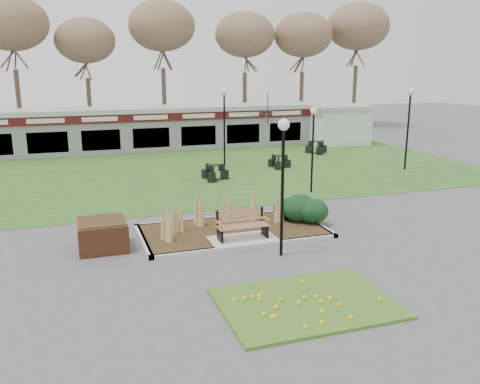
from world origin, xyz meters
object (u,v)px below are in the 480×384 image
object	(u,v)px
lamp_post_mid_right	(224,110)
bistro_set_d	(317,149)
lamp_post_near_left	(283,157)
lamp_post_far_right	(409,111)
bistro_set_b	(214,175)
park_bench	(242,224)
food_pavilion	(148,128)
bistro_set_c	(279,164)
lamp_post_near_right	(313,131)
patio_umbrella	(267,123)
service_hut	(337,124)
brick_planter	(102,234)

from	to	relation	value
lamp_post_mid_right	bistro_set_d	bearing A→B (deg)	16.55
lamp_post_near_left	lamp_post_far_right	xyz separation A→B (m)	(11.71, 9.82, 0.20)
lamp_post_near_left	bistro_set_b	bearing A→B (deg)	85.03
lamp_post_near_left	bistro_set_d	world-z (taller)	lamp_post_near_left
park_bench	bistro_set_b	distance (m)	9.27
park_bench	lamp_post_near_left	distance (m)	3.02
food_pavilion	bistro_set_d	bearing A→B (deg)	-27.12
food_pavilion	bistro_set_c	xyz separation A→B (m)	(5.96, -8.85, -1.22)
bistro_set_c	bistro_set_d	distance (m)	5.59
lamp_post_near_right	park_bench	bearing A→B (deg)	-134.72
lamp_post_mid_right	patio_umbrella	distance (m)	7.31
food_pavilion	bistro_set_d	xyz separation A→B (m)	(10.22, -5.23, -1.20)
service_hut	bistro_set_d	bearing A→B (deg)	-135.13
food_pavilion	lamp_post_near_left	distance (m)	21.38
lamp_post_far_right	patio_umbrella	xyz separation A→B (m)	(-4.44, 9.53, -1.51)
lamp_post_near_left	lamp_post_far_right	size ratio (longest dim) A/B	0.94
lamp_post_far_right	food_pavilion	bearing A→B (deg)	137.25
lamp_post_near_right	lamp_post_mid_right	xyz separation A→B (m)	(-1.92, 7.20, 0.38)
service_hut	patio_umbrella	world-z (taller)	service_hut
lamp_post_near_right	patio_umbrella	size ratio (longest dim) A/B	1.42
bistro_set_c	patio_umbrella	size ratio (longest dim) A/B	0.48
park_bench	lamp_post_near_right	distance (m)	7.65
brick_planter	service_hut	xyz separation A→B (m)	(17.90, 17.00, 0.97)
lamp_post_mid_right	bistro_set_d	xyz separation A→B (m)	(6.99, 2.08, -2.92)
bistro_set_b	lamp_post_near_right	bearing A→B (deg)	-48.21
service_hut	lamp_post_near_right	world-z (taller)	lamp_post_near_right
brick_planter	bistro_set_d	world-z (taller)	brick_planter
park_bench	lamp_post_near_right	xyz separation A→B (m)	(5.15, 5.20, 2.23)
food_pavilion	lamp_post_far_right	world-z (taller)	lamp_post_far_right
brick_planter	bistro_set_b	xyz separation A→B (m)	(6.06, 8.36, -0.20)
patio_umbrella	bistro_set_b	bearing A→B (deg)	-126.29
brick_planter	lamp_post_mid_right	bearing A→B (deg)	56.79
lamp_post_near_left	lamp_post_near_right	world-z (taller)	lamp_post_near_left
lamp_post_near_right	patio_umbrella	distance (m)	12.91
patio_umbrella	brick_planter	bearing A→B (deg)	-126.11
service_hut	lamp_post_near_right	size ratio (longest dim) A/B	1.14
bistro_set_d	service_hut	bearing A→B (deg)	44.87
patio_umbrella	food_pavilion	bearing A→B (deg)	166.21
lamp_post_near_right	patio_umbrella	bearing A→B (deg)	77.21
brick_planter	bistro_set_d	size ratio (longest dim) A/B	1.03
lamp_post_near_left	patio_umbrella	distance (m)	20.71
service_hut	lamp_post_far_right	xyz separation A→B (m)	(-1.06, -9.53, 1.80)
lamp_post_mid_right	bistro_set_c	bearing A→B (deg)	-29.49
service_hut	lamp_post_near_right	distance (m)	15.13
brick_planter	lamp_post_near_right	distance (m)	10.79
park_bench	bistro_set_d	xyz separation A→B (m)	(10.22, 14.48, -0.31)
bistro_set_c	patio_umbrella	world-z (taller)	patio_umbrella
bistro_set_b	bistro_set_c	bearing A→B (deg)	22.11
food_pavilion	lamp_post_near_left	xyz separation A→B (m)	(0.73, -21.31, 1.57)
lamp_post_near_left	patio_umbrella	bearing A→B (deg)	69.40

